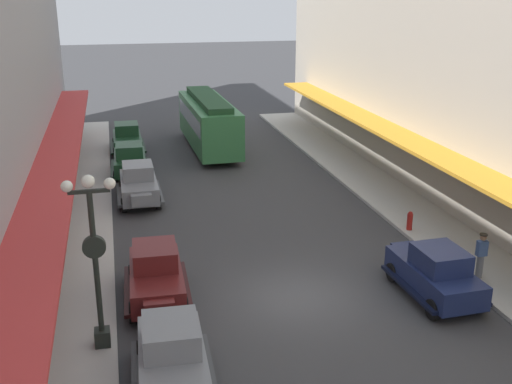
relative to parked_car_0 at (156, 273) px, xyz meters
name	(u,v)px	position (x,y,z in m)	size (l,w,h in m)	color
ground_plane	(297,297)	(4.63, -1.00, -0.94)	(200.00, 200.00, 0.00)	#38383A
sidewalk_left	(67,322)	(-2.87, -1.00, -0.87)	(3.00, 60.00, 0.15)	#B7B5AD
sidewalk_right	(493,272)	(12.13, -1.00, -0.87)	(3.00, 60.00, 0.15)	#B7B5AD
parked_car_0	(156,273)	(0.00, 0.00, 0.00)	(2.26, 4.30, 1.84)	#591919
parked_car_1	(127,138)	(-0.23, 19.74, 0.00)	(2.14, 4.26, 1.84)	#193D23
parked_car_2	(172,358)	(0.02, -5.02, 0.00)	(2.29, 4.31, 1.84)	slate
parked_car_3	(435,271)	(9.15, -2.02, 0.00)	(2.25, 4.30, 1.84)	#19234C
parked_car_4	(130,159)	(-0.27, 14.69, 0.00)	(2.24, 4.29, 1.84)	#193D23
parked_car_5	(139,183)	(-0.03, 10.16, 0.00)	(2.14, 4.26, 1.84)	slate
streetcar	(209,121)	(4.92, 19.28, 0.96)	(2.67, 9.64, 3.46)	#33723F
lamp_post_with_clock	(95,255)	(-1.77, -2.70, 2.04)	(1.42, 0.44, 5.16)	black
fire_hydrant	(410,220)	(10.98, 3.36, -0.38)	(0.24, 0.24, 0.82)	#B21E19
pedestrian_0	(43,280)	(-3.60, 0.18, 0.07)	(0.36, 0.28, 1.67)	#2D2D33
pedestrian_1	(481,255)	(11.28, -1.37, 0.07)	(0.36, 0.28, 1.67)	slate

